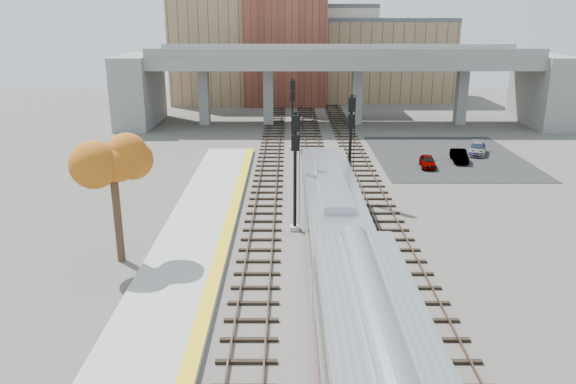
# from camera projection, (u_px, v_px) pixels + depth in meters

# --- Properties ---
(ground) EXTENTS (160.00, 160.00, 0.00)m
(ground) POSITION_uv_depth(u_px,v_px,m) (319.00, 295.00, 27.90)
(ground) COLOR #47423D
(ground) RESTS_ON ground
(platform) EXTENTS (4.50, 60.00, 0.35)m
(platform) POSITION_uv_depth(u_px,v_px,m) (173.00, 292.00, 27.85)
(platform) COLOR #9E9E99
(platform) RESTS_ON ground
(yellow_strip) EXTENTS (0.70, 60.00, 0.01)m
(yellow_strip) POSITION_uv_depth(u_px,v_px,m) (211.00, 288.00, 27.80)
(yellow_strip) COLOR yellow
(yellow_strip) RESTS_ON platform
(tracks) EXTENTS (10.70, 95.00, 0.25)m
(tracks) POSITION_uv_depth(u_px,v_px,m) (323.00, 209.00, 39.78)
(tracks) COLOR black
(tracks) RESTS_ON ground
(overpass) EXTENTS (54.00, 12.00, 9.50)m
(overpass) POSITION_uv_depth(u_px,v_px,m) (341.00, 77.00, 68.97)
(overpass) COLOR slate
(overpass) RESTS_ON ground
(buildings_far) EXTENTS (43.00, 21.00, 20.60)m
(buildings_far) POSITION_uv_depth(u_px,v_px,m) (306.00, 49.00, 88.88)
(buildings_far) COLOR #937655
(buildings_far) RESTS_ON ground
(parking_lot) EXTENTS (14.00, 18.00, 0.04)m
(parking_lot) POSITION_uv_depth(u_px,v_px,m) (448.00, 157.00, 54.55)
(parking_lot) COLOR black
(parking_lot) RESTS_ON ground
(locomotive) EXTENTS (3.02, 19.05, 4.10)m
(locomotive) POSITION_uv_depth(u_px,v_px,m) (332.00, 214.00, 32.46)
(locomotive) COLOR #A8AAB2
(locomotive) RESTS_ON ground
(signal_mast_near) EXTENTS (0.60, 0.64, 7.68)m
(signal_mast_near) POSITION_uv_depth(u_px,v_px,m) (295.00, 172.00, 34.92)
(signal_mast_near) COLOR #9E9E99
(signal_mast_near) RESTS_ON ground
(signal_mast_mid) EXTENTS (0.60, 0.64, 7.84)m
(signal_mast_mid) POSITION_uv_depth(u_px,v_px,m) (350.00, 147.00, 40.90)
(signal_mast_mid) COLOR #9E9E99
(signal_mast_mid) RESTS_ON ground
(signal_mast_far) EXTENTS (0.60, 0.64, 7.17)m
(signal_mast_far) POSITION_uv_depth(u_px,v_px,m) (292.00, 115.00, 56.33)
(signal_mast_far) COLOR #9E9E99
(signal_mast_far) RESTS_ON ground
(tree) EXTENTS (3.60, 3.60, 7.29)m
(tree) POSITION_uv_depth(u_px,v_px,m) (113.00, 169.00, 30.12)
(tree) COLOR #382619
(tree) RESTS_ON ground
(car_a) EXTENTS (1.62, 3.31, 1.09)m
(car_a) POSITION_uv_depth(u_px,v_px,m) (428.00, 161.00, 50.56)
(car_a) COLOR #99999E
(car_a) RESTS_ON parking_lot
(car_b) EXTENTS (1.56, 3.58, 1.15)m
(car_b) POSITION_uv_depth(u_px,v_px,m) (459.00, 156.00, 52.42)
(car_b) COLOR #99999E
(car_b) RESTS_ON parking_lot
(car_c) EXTENTS (2.88, 4.22, 1.14)m
(car_c) POSITION_uv_depth(u_px,v_px,m) (477.00, 149.00, 55.24)
(car_c) COLOR #99999E
(car_c) RESTS_ON parking_lot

